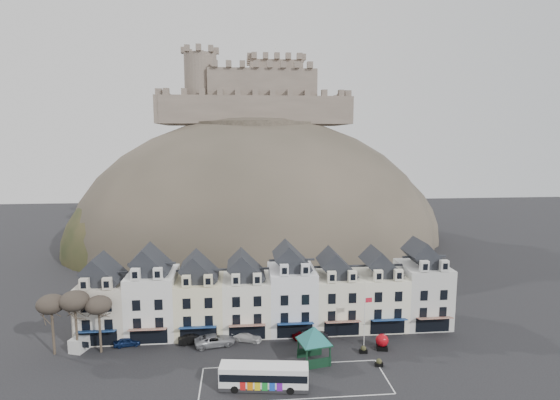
# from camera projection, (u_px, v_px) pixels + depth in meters

# --- Properties ---
(ground) EXTENTS (300.00, 300.00, 0.00)m
(ground) POSITION_uv_depth(u_px,v_px,m) (279.00, 387.00, 50.31)
(ground) COLOR black
(ground) RESTS_ON ground
(coach_bay_markings) EXTENTS (22.00, 7.50, 0.01)m
(coach_bay_markings) POSITION_uv_depth(u_px,v_px,m) (294.00, 380.00, 51.72)
(coach_bay_markings) COLOR silver
(coach_bay_markings) RESTS_ON ground
(townhouse_terrace) EXTENTS (54.40, 9.35, 11.80)m
(townhouse_terrace) POSITION_uv_depth(u_px,v_px,m) (270.00, 294.00, 65.31)
(townhouse_terrace) COLOR beige
(townhouse_terrace) RESTS_ON ground
(castle_hill) EXTENTS (100.00, 76.00, 68.00)m
(castle_hill) POSITION_uv_depth(u_px,v_px,m) (261.00, 243.00, 118.37)
(castle_hill) COLOR #39352C
(castle_hill) RESTS_ON ground
(castle) EXTENTS (50.20, 22.20, 22.00)m
(castle) POSITION_uv_depth(u_px,v_px,m) (256.00, 95.00, 119.48)
(castle) COLOR #66594E
(castle) RESTS_ON ground
(tree_left_far) EXTENTS (3.61, 3.61, 8.24)m
(tree_left_far) POSITION_uv_depth(u_px,v_px,m) (51.00, 305.00, 57.04)
(tree_left_far) COLOR #393124
(tree_left_far) RESTS_ON ground
(tree_left_mid) EXTENTS (3.78, 3.78, 8.64)m
(tree_left_mid) POSITION_uv_depth(u_px,v_px,m) (75.00, 301.00, 57.26)
(tree_left_mid) COLOR #393124
(tree_left_mid) RESTS_ON ground
(tree_left_near) EXTENTS (3.43, 3.43, 7.84)m
(tree_left_near) POSITION_uv_depth(u_px,v_px,m) (98.00, 305.00, 57.63)
(tree_left_near) COLOR #393124
(tree_left_near) RESTS_ON ground
(bus) EXTENTS (10.35, 3.65, 2.86)m
(bus) POSITION_uv_depth(u_px,v_px,m) (264.00, 375.00, 49.91)
(bus) COLOR #262628
(bus) RESTS_ON ground
(bus_shelter) EXTENTS (7.43, 7.43, 4.82)m
(bus_shelter) POSITION_uv_depth(u_px,v_px,m) (314.00, 335.00, 55.43)
(bus_shelter) COLOR black
(bus_shelter) RESTS_ON ground
(red_buoy) EXTENTS (1.73, 1.73, 2.14)m
(red_buoy) POSITION_uv_depth(u_px,v_px,m) (382.00, 341.00, 59.24)
(red_buoy) COLOR black
(red_buoy) RESTS_ON ground
(flagpole) EXTENTS (1.06, 0.21, 7.34)m
(flagpole) POSITION_uv_depth(u_px,v_px,m) (365.00, 319.00, 59.17)
(flagpole) COLOR silver
(flagpole) RESTS_ON ground
(white_van) EXTENTS (2.93, 4.42, 1.86)m
(white_van) POSITION_uv_depth(u_px,v_px,m) (84.00, 341.00, 59.66)
(white_van) COLOR silver
(white_van) RESTS_ON ground
(planter_west) EXTENTS (1.05, 0.72, 1.04)m
(planter_west) POSITION_uv_depth(u_px,v_px,m) (363.00, 350.00, 58.23)
(planter_west) COLOR black
(planter_west) RESTS_ON ground
(planter_east) EXTENTS (1.07, 0.71, 1.01)m
(planter_east) POSITION_uv_depth(u_px,v_px,m) (379.00, 363.00, 54.87)
(planter_east) COLOR black
(planter_east) RESTS_ON ground
(car_navy) EXTENTS (3.81, 2.04, 1.23)m
(car_navy) POSITION_uv_depth(u_px,v_px,m) (127.00, 342.00, 60.24)
(car_navy) COLOR #0D1C44
(car_navy) RESTS_ON ground
(car_black) EXTENTS (4.61, 2.26, 1.45)m
(car_black) POSITION_uv_depth(u_px,v_px,m) (194.00, 338.00, 61.05)
(car_black) COLOR black
(car_black) RESTS_ON ground
(car_silver) EXTENTS (5.92, 3.66, 1.55)m
(car_silver) POSITION_uv_depth(u_px,v_px,m) (215.00, 340.00, 60.39)
(car_silver) COLOR #96989D
(car_silver) RESTS_ON ground
(car_white) EXTENTS (4.53, 2.90, 1.22)m
(car_white) POSITION_uv_depth(u_px,v_px,m) (247.00, 337.00, 61.74)
(car_white) COLOR silver
(car_white) RESTS_ON ground
(car_maroon) EXTENTS (3.88, 2.78, 1.23)m
(car_maroon) POSITION_uv_depth(u_px,v_px,m) (305.00, 334.00, 62.49)
(car_maroon) COLOR #5E050A
(car_maroon) RESTS_ON ground
(car_charcoal) EXTENTS (4.68, 2.42, 1.47)m
(car_charcoal) POSITION_uv_depth(u_px,v_px,m) (313.00, 333.00, 62.58)
(car_charcoal) COLOR black
(car_charcoal) RESTS_ON ground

